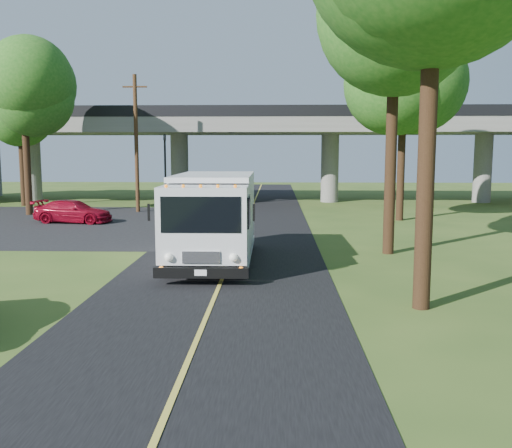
{
  "coord_description": "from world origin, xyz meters",
  "views": [
    {
      "loc": [
        1.69,
        -13.61,
        4.09
      ],
      "look_at": [
        1.03,
        5.63,
        1.6
      ],
      "focal_mm": 40.0,
      "sensor_mm": 36.0,
      "label": 1
    }
  ],
  "objects_px": {
    "tree_right_mid": "(402,2)",
    "tree_right_far": "(408,76)",
    "traffic_signal": "(165,163)",
    "red_sedan": "(73,212)",
    "pedestrian": "(167,215)",
    "tree_left_far": "(21,104)",
    "step_van": "(213,215)",
    "tree_left_lot": "(25,88)",
    "utility_pole": "(136,143)"
  },
  "relations": [
    {
      "from": "tree_right_mid",
      "to": "pedestrian",
      "type": "relative_size",
      "value": 7.71
    },
    {
      "from": "tree_right_mid",
      "to": "tree_right_far",
      "type": "bearing_deg",
      "value": 75.72
    },
    {
      "from": "traffic_signal",
      "to": "tree_right_far",
      "type": "relative_size",
      "value": 0.47
    },
    {
      "from": "step_van",
      "to": "pedestrian",
      "type": "xyz_separation_m",
      "value": [
        -3.23,
        8.08,
        -0.92
      ]
    },
    {
      "from": "tree_right_mid",
      "to": "red_sedan",
      "type": "distance_m",
      "value": 20.74
    },
    {
      "from": "traffic_signal",
      "to": "utility_pole",
      "type": "bearing_deg",
      "value": -126.87
    },
    {
      "from": "pedestrian",
      "to": "tree_right_far",
      "type": "bearing_deg",
      "value": -120.54
    },
    {
      "from": "tree_right_far",
      "to": "utility_pole",
      "type": "bearing_deg",
      "value": 166.0
    },
    {
      "from": "traffic_signal",
      "to": "pedestrian",
      "type": "height_order",
      "value": "traffic_signal"
    },
    {
      "from": "tree_right_mid",
      "to": "red_sedan",
      "type": "relative_size",
      "value": 2.88
    },
    {
      "from": "traffic_signal",
      "to": "step_van",
      "type": "distance_m",
      "value": 19.95
    },
    {
      "from": "tree_right_far",
      "to": "tree_left_lot",
      "type": "relative_size",
      "value": 1.05
    },
    {
      "from": "tree_right_far",
      "to": "tree_left_lot",
      "type": "distance_m",
      "value": 23.09
    },
    {
      "from": "utility_pole",
      "to": "pedestrian",
      "type": "xyz_separation_m",
      "value": [
        3.7,
        -9.06,
        -3.77
      ]
    },
    {
      "from": "utility_pole",
      "to": "tree_left_lot",
      "type": "xyz_separation_m",
      "value": [
        -6.29,
        -2.16,
        3.31
      ]
    },
    {
      "from": "utility_pole",
      "to": "tree_right_far",
      "type": "xyz_separation_m",
      "value": [
        16.71,
        -4.16,
        3.71
      ]
    },
    {
      "from": "tree_right_mid",
      "to": "step_van",
      "type": "xyz_separation_m",
      "value": [
        -6.98,
        -1.98,
        -7.86
      ]
    },
    {
      "from": "traffic_signal",
      "to": "tree_right_far",
      "type": "height_order",
      "value": "tree_right_far"
    },
    {
      "from": "tree_left_far",
      "to": "pedestrian",
      "type": "relative_size",
      "value": 5.98
    },
    {
      "from": "tree_left_far",
      "to": "step_van",
      "type": "distance_m",
      "value": 27.13
    },
    {
      "from": "tree_right_mid",
      "to": "tree_left_far",
      "type": "xyz_separation_m",
      "value": [
        -23.2,
        19.0,
        -2.16
      ]
    },
    {
      "from": "tree_right_mid",
      "to": "tree_left_lot",
      "type": "xyz_separation_m",
      "value": [
        -20.2,
        13.0,
        -1.7
      ]
    },
    {
      "from": "traffic_signal",
      "to": "tree_left_far",
      "type": "height_order",
      "value": "tree_left_far"
    },
    {
      "from": "tree_right_far",
      "to": "tree_left_far",
      "type": "bearing_deg",
      "value": 162.9
    },
    {
      "from": "tree_left_lot",
      "to": "tree_right_far",
      "type": "bearing_deg",
      "value": -4.97
    },
    {
      "from": "tree_right_mid",
      "to": "utility_pole",
      "type": "bearing_deg",
      "value": 132.52
    },
    {
      "from": "traffic_signal",
      "to": "utility_pole",
      "type": "xyz_separation_m",
      "value": [
        -1.5,
        -2.0,
        1.4
      ]
    },
    {
      "from": "tree_left_lot",
      "to": "pedestrian",
      "type": "height_order",
      "value": "tree_left_lot"
    },
    {
      "from": "pedestrian",
      "to": "tree_left_lot",
      "type": "bearing_deg",
      "value": 4.2
    },
    {
      "from": "tree_right_far",
      "to": "tree_left_far",
      "type": "xyz_separation_m",
      "value": [
        -26.0,
        8.0,
        -0.85
      ]
    },
    {
      "from": "tree_right_far",
      "to": "step_van",
      "type": "height_order",
      "value": "tree_right_far"
    },
    {
      "from": "tree_left_lot",
      "to": "step_van",
      "type": "height_order",
      "value": "tree_left_lot"
    },
    {
      "from": "tree_left_lot",
      "to": "tree_left_far",
      "type": "relative_size",
      "value": 1.06
    },
    {
      "from": "tree_right_far",
      "to": "step_van",
      "type": "relative_size",
      "value": 1.43
    },
    {
      "from": "utility_pole",
      "to": "tree_left_lot",
      "type": "bearing_deg",
      "value": -161.03
    },
    {
      "from": "tree_left_lot",
      "to": "pedestrian",
      "type": "xyz_separation_m",
      "value": [
        9.99,
        -6.9,
        -7.08
      ]
    },
    {
      "from": "traffic_signal",
      "to": "red_sedan",
      "type": "relative_size",
      "value": 1.17
    },
    {
      "from": "tree_right_mid",
      "to": "tree_right_far",
      "type": "xyz_separation_m",
      "value": [
        2.8,
        11.0,
        -1.3
      ]
    },
    {
      "from": "tree_left_lot",
      "to": "red_sedan",
      "type": "relative_size",
      "value": 2.37
    },
    {
      "from": "traffic_signal",
      "to": "pedestrian",
      "type": "xyz_separation_m",
      "value": [
        2.2,
        -11.06,
        -2.37
      ]
    },
    {
      "from": "utility_pole",
      "to": "tree_right_far",
      "type": "height_order",
      "value": "tree_right_far"
    },
    {
      "from": "tree_left_far",
      "to": "step_van",
      "type": "height_order",
      "value": "tree_left_far"
    },
    {
      "from": "utility_pole",
      "to": "step_van",
      "type": "height_order",
      "value": "utility_pole"
    },
    {
      "from": "tree_left_lot",
      "to": "red_sedan",
      "type": "xyz_separation_m",
      "value": [
        4.0,
        -3.65,
        -7.26
      ]
    },
    {
      "from": "tree_right_far",
      "to": "tree_left_lot",
      "type": "bearing_deg",
      "value": 175.03
    },
    {
      "from": "tree_right_mid",
      "to": "tree_left_far",
      "type": "distance_m",
      "value": 30.07
    },
    {
      "from": "tree_right_mid",
      "to": "step_van",
      "type": "distance_m",
      "value": 10.69
    },
    {
      "from": "red_sedan",
      "to": "tree_left_lot",
      "type": "bearing_deg",
      "value": 55.02
    },
    {
      "from": "step_van",
      "to": "pedestrian",
      "type": "height_order",
      "value": "step_van"
    },
    {
      "from": "tree_left_lot",
      "to": "step_van",
      "type": "distance_m",
      "value": 20.91
    }
  ]
}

